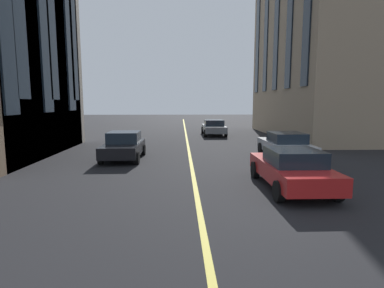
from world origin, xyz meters
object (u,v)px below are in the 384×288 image
(car_grey_trailing, at_px, (214,127))
(car_silver_oncoming, at_px, (285,145))
(car_black_near, at_px, (124,146))
(car_red_parked_b, at_px, (292,168))

(car_grey_trailing, distance_m, car_silver_oncoming, 11.75)
(car_silver_oncoming, distance_m, car_black_near, 8.29)
(car_grey_trailing, xyz_separation_m, car_black_near, (-11.34, 5.82, -0.00))
(car_silver_oncoming, xyz_separation_m, car_black_near, (0.15, 8.29, -0.00))
(car_grey_trailing, height_order, car_red_parked_b, same)
(car_grey_trailing, bearing_deg, car_black_near, 152.81)
(car_red_parked_b, bearing_deg, car_silver_oncoming, -16.78)
(car_red_parked_b, bearing_deg, car_grey_trailing, 2.69)
(car_grey_trailing, distance_m, car_black_near, 12.75)
(car_red_parked_b, relative_size, car_silver_oncoming, 1.00)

